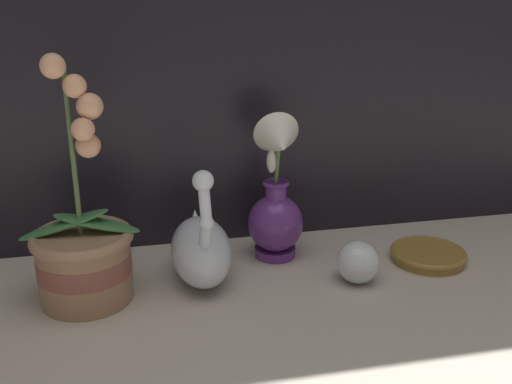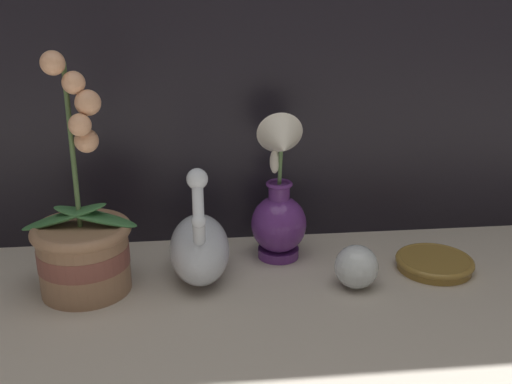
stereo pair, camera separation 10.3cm
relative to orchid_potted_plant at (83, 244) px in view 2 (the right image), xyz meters
name	(u,v)px [view 2 (the right image)]	position (x,y,z in m)	size (l,w,h in m)	color
ground_plane	(273,311)	(0.30, -0.10, -0.08)	(2.80, 2.80, 0.00)	#BCB2A3
orchid_potted_plant	(83,244)	(0.00, 0.00, 0.00)	(0.19, 0.16, 0.40)	#9E7556
swan_figurine	(199,245)	(0.19, 0.03, -0.02)	(0.10, 0.21, 0.22)	silver
blue_vase	(279,206)	(0.34, 0.09, 0.02)	(0.10, 0.11, 0.28)	#602D7F
glass_sphere	(356,267)	(0.45, -0.04, -0.05)	(0.07, 0.07, 0.07)	silver
amber_dish	(434,262)	(0.61, 0.01, -0.07)	(0.14, 0.14, 0.02)	olive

